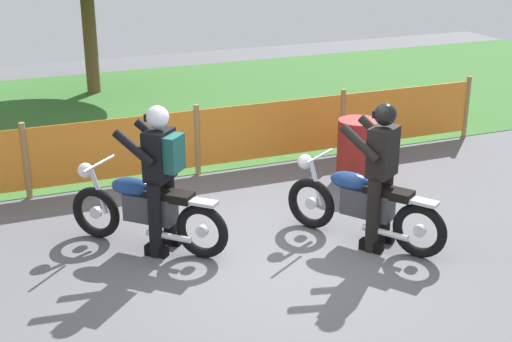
{
  "coord_description": "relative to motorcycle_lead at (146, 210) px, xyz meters",
  "views": [
    {
      "loc": [
        -2.97,
        -6.48,
        3.64
      ],
      "look_at": [
        -0.11,
        0.4,
        0.9
      ],
      "focal_mm": 49.98,
      "sensor_mm": 36.0,
      "label": 1
    }
  ],
  "objects": [
    {
      "name": "grass_verge",
      "position": [
        1.29,
        5.78,
        -0.46
      ],
      "size": [
        24.0,
        7.46,
        0.01
      ],
      "primitive_type": "cube",
      "color": "#386B2D",
      "rests_on": "ground"
    },
    {
      "name": "barrier_fence",
      "position": [
        1.29,
        2.05,
        0.08
      ],
      "size": [
        9.58,
        0.08,
        1.05
      ],
      "color": "#997547",
      "rests_on": "ground"
    },
    {
      "name": "motorcycle_trailing",
      "position": [
        2.33,
        -0.81,
        0.0
      ],
      "size": [
        1.19,
        1.75,
        0.95
      ],
      "rotation": [
        0.0,
        0.0,
        2.15
      ],
      "color": "black",
      "rests_on": "ground"
    },
    {
      "name": "rider_trailing",
      "position": [
        2.44,
        -0.98,
        0.46
      ],
      "size": [
        0.72,
        0.73,
        1.69
      ],
      "rotation": [
        0.0,
        0.0,
        2.15
      ],
      "color": "black",
      "rests_on": "ground"
    },
    {
      "name": "motorcycle_lead",
      "position": [
        0.0,
        0.0,
        0.0
      ],
      "size": [
        1.51,
        1.49,
        0.95
      ],
      "rotation": [
        0.0,
        0.0,
        2.36
      ],
      "color": "black",
      "rests_on": "ground"
    },
    {
      "name": "rider_lead",
      "position": [
        0.16,
        -0.15,
        0.49
      ],
      "size": [
        0.77,
        0.76,
        1.69
      ],
      "rotation": [
        0.0,
        0.0,
        2.36
      ],
      "color": "black",
      "rests_on": "ground"
    },
    {
      "name": "ground",
      "position": [
        1.29,
        -0.82,
        -0.47
      ],
      "size": [
        24.0,
        24.0,
        0.02
      ],
      "primitive_type": "cube",
      "color": "#5B5B60"
    },
    {
      "name": "oil_drum",
      "position": [
        3.32,
        0.99,
        -0.02
      ],
      "size": [
        0.58,
        0.58,
        0.88
      ],
      "primitive_type": "cylinder",
      "color": "maroon",
      "rests_on": "ground"
    }
  ]
}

